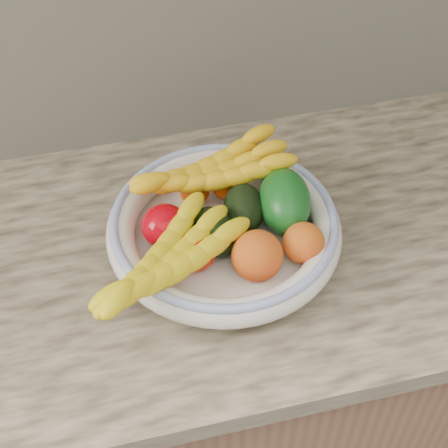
% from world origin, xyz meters
% --- Properties ---
extents(kitchen_counter, '(2.44, 0.66, 1.40)m').
position_xyz_m(kitchen_counter, '(0.00, 1.69, 0.46)').
color(kitchen_counter, brown).
rests_on(kitchen_counter, ground).
extents(fruit_bowl, '(0.39, 0.39, 0.08)m').
position_xyz_m(fruit_bowl, '(0.00, 1.66, 0.95)').
color(fruit_bowl, silver).
rests_on(fruit_bowl, kitchen_counter).
extents(clementine_back_left, '(0.06, 0.06, 0.05)m').
position_xyz_m(clementine_back_left, '(-0.03, 1.75, 0.95)').
color(clementine_back_left, '#F65105').
rests_on(clementine_back_left, fruit_bowl).
extents(clementine_back_right, '(0.07, 0.07, 0.05)m').
position_xyz_m(clementine_back_right, '(0.03, 1.76, 0.95)').
color(clementine_back_right, '#ED4E05').
rests_on(clementine_back_right, fruit_bowl).
extents(tomato_left, '(0.08, 0.08, 0.07)m').
position_xyz_m(tomato_left, '(-0.10, 1.68, 0.96)').
color(tomato_left, '#B5000D').
rests_on(tomato_left, fruit_bowl).
extents(tomato_near_left, '(0.07, 0.07, 0.06)m').
position_xyz_m(tomato_near_left, '(-0.06, 1.61, 0.96)').
color(tomato_near_left, '#C61300').
rests_on(tomato_near_left, fruit_bowl).
extents(avocado_center, '(0.09, 0.11, 0.07)m').
position_xyz_m(avocado_center, '(-0.02, 1.64, 0.96)').
color(avocado_center, black).
rests_on(avocado_center, fruit_bowl).
extents(avocado_right, '(0.09, 0.11, 0.07)m').
position_xyz_m(avocado_right, '(0.04, 1.68, 0.96)').
color(avocado_right, black).
rests_on(avocado_right, fruit_bowl).
extents(green_mango, '(0.13, 0.15, 0.12)m').
position_xyz_m(green_mango, '(0.11, 1.67, 0.98)').
color(green_mango, '#0E4D15').
rests_on(green_mango, fruit_bowl).
extents(peach_front, '(0.09, 0.09, 0.08)m').
position_xyz_m(peach_front, '(0.03, 1.58, 0.97)').
color(peach_front, orange).
rests_on(peach_front, fruit_bowl).
extents(peach_right, '(0.08, 0.08, 0.07)m').
position_xyz_m(peach_right, '(0.11, 1.58, 0.97)').
color(peach_right, orange).
rests_on(peach_right, fruit_bowl).
extents(banana_bunch_back, '(0.31, 0.16, 0.09)m').
position_xyz_m(banana_bunch_back, '(-0.00, 1.75, 0.99)').
color(banana_bunch_back, yellow).
rests_on(banana_bunch_back, fruit_bowl).
extents(banana_bunch_front, '(0.31, 0.28, 0.08)m').
position_xyz_m(banana_bunch_front, '(-0.11, 1.58, 0.98)').
color(banana_bunch_front, yellow).
rests_on(banana_bunch_front, fruit_bowl).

